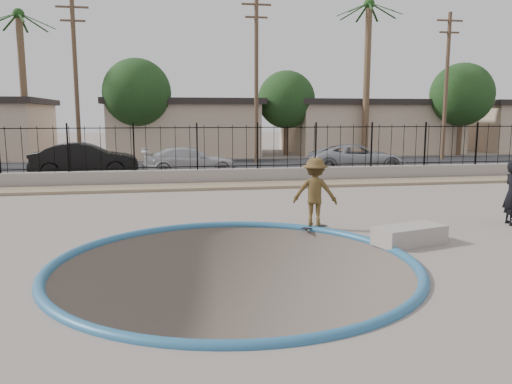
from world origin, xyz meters
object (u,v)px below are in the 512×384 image
Objects in this scene: videographer at (512,193)px; car_c at (190,161)px; car_b at (85,160)px; skater at (315,196)px; concrete_ledge at (410,235)px; car_d at (358,158)px; skateboard at (314,227)px.

car_c is at bearing 45.83° from videographer.
car_b is 4.69m from car_c.
skater is 1.05× the size of concrete_ledge.
videographer is 14.39m from car_c.
car_d reaches higher than car_c.
car_d is (5.76, 11.80, -0.14)m from skater.
car_b is 1.06× the size of car_c.
car_b is 12.97m from car_d.
concrete_ledge is at bearing 124.95° from videographer.
skateboard is 5.22m from videographer.
concrete_ledge is 0.33× the size of car_d.
skater reaches higher than car_b.
skater is at bearing 99.41° from videographer.
videographer is at bearing -150.40° from car_c.
car_b is at bearing 59.03° from videographer.
skater is 0.79m from skateboard.
skateboard is (-0.00, -0.00, -0.79)m from skater.
concrete_ledge is (1.65, -1.75, -0.64)m from skater.
car_c is (-2.53, 11.80, 0.62)m from skateboard.
skater reaches higher than car_d.
car_b reaches higher than skateboard.
skater is 0.35× the size of car_d.
car_d is (0.61, 12.18, -0.12)m from videographer.
videographer is 0.34× the size of car_d.
car_d is (12.97, 0.00, -0.10)m from car_b.
videographer is 17.35m from car_b.
concrete_ledge is 16.20m from car_b.
concrete_ledge is at bearing -150.13° from car_b.
car_c is at bearing 95.99° from car_d.
car_c is 0.92× the size of car_d.
concrete_ledge is 14.16m from car_d.
skateboard is at bearing -151.88° from car_b.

